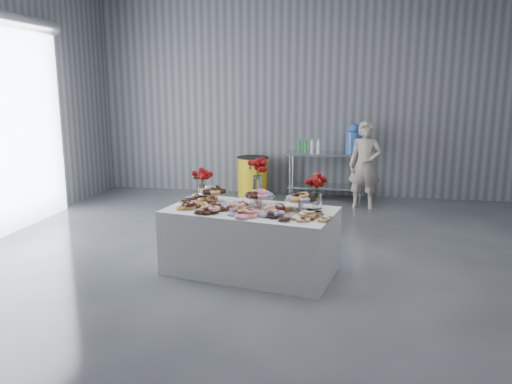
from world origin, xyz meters
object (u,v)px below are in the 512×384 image
display_table (251,241)px  prep_table (326,167)px  water_jug (354,140)px  trash_barrel (253,177)px  person (365,165)px

display_table → prep_table: 4.06m
water_jug → trash_barrel: water_jug is taller
display_table → prep_table: (0.68, 3.99, 0.24)m
water_jug → person: person is taller
water_jug → trash_barrel: size_ratio=0.71×
display_table → water_jug: water_jug is taller
display_table → water_jug: (1.18, 3.99, 0.77)m
prep_table → trash_barrel: (-1.41, -0.00, -0.23)m
water_jug → trash_barrel: 2.06m
display_table → trash_barrel: trash_barrel is taller
trash_barrel → person: bearing=-14.8°
prep_table → person: person is taller
prep_table → water_jug: water_jug is taller
display_table → person: 3.72m
display_table → person: (1.38, 3.44, 0.39)m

